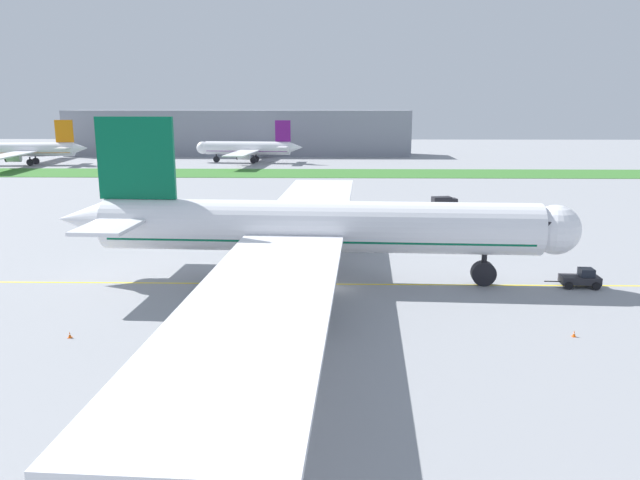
# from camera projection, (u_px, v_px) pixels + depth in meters

# --- Properties ---
(ground_plane) EXTENTS (600.00, 600.00, 0.00)m
(ground_plane) POSITION_uv_depth(u_px,v_px,m) (335.00, 288.00, 69.10)
(ground_plane) COLOR gray
(ground_plane) RESTS_ON ground
(apron_taxi_line) EXTENTS (280.00, 0.36, 0.01)m
(apron_taxi_line) POSITION_uv_depth(u_px,v_px,m) (335.00, 284.00, 70.72)
(apron_taxi_line) COLOR yellow
(apron_taxi_line) RESTS_ON ground
(grass_median_strip) EXTENTS (320.00, 24.00, 0.10)m
(grass_median_strip) POSITION_uv_depth(u_px,v_px,m) (334.00, 173.00, 183.77)
(grass_median_strip) COLOR #38722D
(grass_median_strip) RESTS_ON ground
(airliner_foreground) EXTENTS (60.54, 96.63, 19.03)m
(airliner_foreground) POSITION_uv_depth(u_px,v_px,m) (310.00, 228.00, 70.41)
(airliner_foreground) COLOR white
(airliner_foreground) RESTS_ON ground
(pushback_tug) EXTENTS (6.12, 2.63, 2.20)m
(pushback_tug) POSITION_uv_depth(u_px,v_px,m) (581.00, 279.00, 69.37)
(pushback_tug) COLOR #26262B
(pushback_tug) RESTS_ON ground
(ground_crew_wingwalker_port) EXTENTS (0.46, 0.44, 1.56)m
(ground_crew_wingwalker_port) POSITION_uv_depth(u_px,v_px,m) (239.00, 281.00, 68.58)
(ground_crew_wingwalker_port) COLOR black
(ground_crew_wingwalker_port) RESTS_ON ground
(traffic_cone_port_wing) EXTENTS (0.36, 0.36, 0.58)m
(traffic_cone_port_wing) POSITION_uv_depth(u_px,v_px,m) (574.00, 334.00, 54.66)
(traffic_cone_port_wing) COLOR #F2590C
(traffic_cone_port_wing) RESTS_ON ground
(traffic_cone_starboard_wing) EXTENTS (0.36, 0.36, 0.58)m
(traffic_cone_starboard_wing) POSITION_uv_depth(u_px,v_px,m) (70.00, 335.00, 54.41)
(traffic_cone_starboard_wing) COLOR #F2590C
(traffic_cone_starboard_wing) RESTS_ON ground
(service_truck_baggage_loader) EXTENTS (5.10, 3.12, 2.69)m
(service_truck_baggage_loader) POSITION_uv_depth(u_px,v_px,m) (444.00, 203.00, 119.63)
(service_truck_baggage_loader) COLOR black
(service_truck_baggage_loader) RESTS_ON ground
(parked_airliner_far_left) EXTENTS (41.55, 65.04, 15.21)m
(parked_airliner_far_left) POSITION_uv_depth(u_px,v_px,m) (26.00, 150.00, 208.28)
(parked_airliner_far_left) COLOR white
(parked_airliner_far_left) RESTS_ON ground
(parked_airliner_far_centre) EXTENTS (38.38, 59.41, 14.91)m
(parked_airliner_far_centre) POSITION_uv_depth(u_px,v_px,m) (249.00, 148.00, 216.51)
(parked_airliner_far_centre) COLOR white
(parked_airliner_far_centre) RESTS_ON ground
(terminal_building) EXTENTS (138.24, 20.00, 18.00)m
(terminal_building) POSITION_uv_depth(u_px,v_px,m) (239.00, 133.00, 249.23)
(terminal_building) COLOR gray
(terminal_building) RESTS_ON ground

